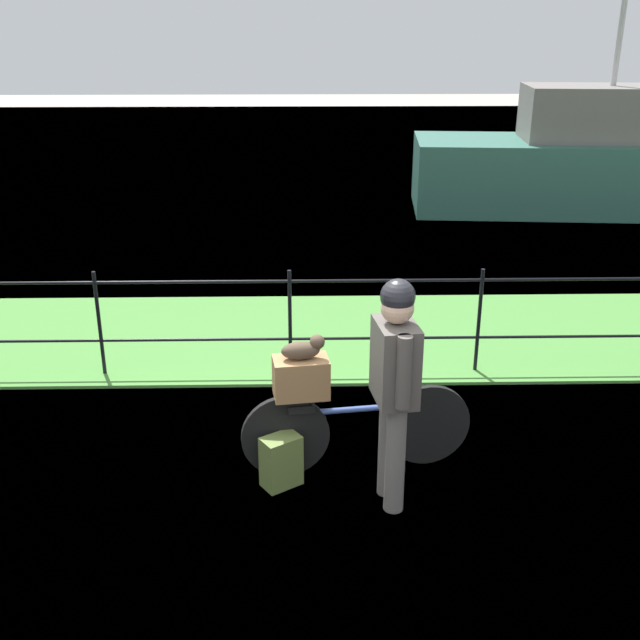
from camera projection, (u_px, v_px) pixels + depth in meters
The scene contains 10 objects.
ground_plane at pixel (286, 519), 5.32m from camera, with size 60.00×60.00×0.00m, color gray.
grass_strip at pixel (292, 335), 8.31m from camera, with size 27.00×2.40×0.03m, color #478438.
harbor_water at pixel (296, 193), 14.98m from camera, with size 30.00×30.00×0.00m, color slate.
iron_fence at pixel (290, 315), 7.23m from camera, with size 18.04×0.04×1.06m.
bicycle_main at pixel (355, 428), 5.79m from camera, with size 1.75×0.30×0.66m.
wooden_crate at pixel (301, 377), 5.55m from camera, with size 0.40×0.24×0.30m, color olive.
terrier_dog at pixel (304, 349), 5.47m from camera, with size 0.32×0.18×0.18m.
cyclist_person at pixel (395, 375), 5.16m from camera, with size 0.31×0.54×1.68m.
backpack_on_paving at pixel (281, 461), 5.64m from camera, with size 0.28×0.18×0.40m, color olive.
moored_boat_near at pixel (602, 164), 13.38m from camera, with size 6.62×2.40×3.73m.
Camera 1 is at (0.14, -4.43, 3.27)m, focal length 43.02 mm.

